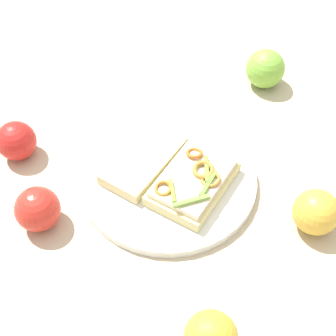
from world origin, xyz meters
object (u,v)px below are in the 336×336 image
(sandwich, at_px, (193,181))
(apple_4, at_px, (38,209))
(bread_slice_side, at_px, (144,160))
(apple_3, at_px, (16,141))
(apple_0, at_px, (265,69))
(apple_1, at_px, (316,212))
(plate, at_px, (168,179))

(sandwich, height_order, apple_4, apple_4)
(sandwich, bearing_deg, bread_slice_side, -90.07)
(bread_slice_side, relative_size, apple_3, 2.25)
(sandwich, bearing_deg, apple_0, -176.97)
(apple_1, bearing_deg, sandwich, -133.52)
(plate, bearing_deg, bread_slice_side, -145.88)
(plate, relative_size, sandwich, 1.66)
(plate, distance_m, sandwich, 0.05)
(apple_0, height_order, apple_3, apple_0)
(sandwich, xyz_separation_m, apple_3, (-0.21, -0.25, 0.00))
(bread_slice_side, height_order, apple_3, apple_3)
(apple_3, relative_size, apple_4, 0.98)
(plate, xyz_separation_m, sandwich, (0.04, 0.03, 0.02))
(sandwich, xyz_separation_m, apple_4, (-0.05, -0.25, 0.00))
(plate, distance_m, apple_3, 0.28)
(plate, height_order, apple_4, apple_4)
(apple_4, bearing_deg, sandwich, 79.04)
(apple_1, xyz_separation_m, apple_4, (-0.19, -0.39, -0.00))
(sandwich, distance_m, apple_4, 0.25)
(plate, distance_m, apple_4, 0.22)
(plate, height_order, apple_0, apple_0)
(plate, height_order, apple_3, apple_3)
(apple_0, distance_m, apple_4, 0.53)
(bread_slice_side, distance_m, apple_3, 0.23)
(apple_1, bearing_deg, bread_slice_side, -137.60)
(apple_0, xyz_separation_m, apple_4, (0.15, -0.51, -0.00))
(apple_0, height_order, apple_1, apple_0)
(apple_3, bearing_deg, apple_1, 48.31)
(sandwich, relative_size, apple_3, 2.61)
(bread_slice_side, relative_size, apple_4, 2.20)
(bread_slice_side, distance_m, apple_0, 0.34)
(plate, bearing_deg, apple_4, -91.93)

